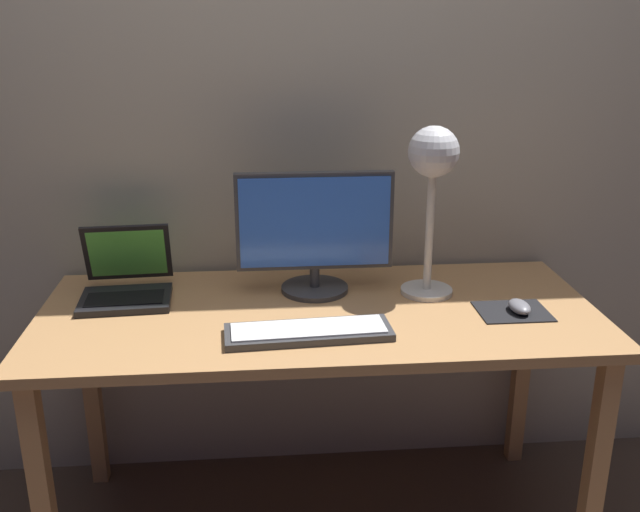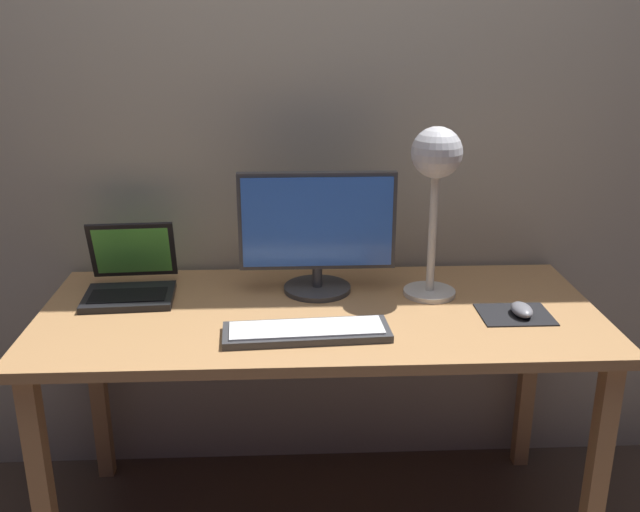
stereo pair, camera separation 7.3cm
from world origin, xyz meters
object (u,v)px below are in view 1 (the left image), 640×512
Objects in this scene: monitor at (314,230)px; keyboard_main at (308,332)px; laptop at (127,277)px; mouse at (519,307)px; desk_lamp at (433,170)px.

keyboard_main is (-0.04, -0.32, -0.18)m from monitor.
laptop reaches higher than mouse.
desk_lamp is 5.29× the size of mouse.
keyboard_main is 0.59m from desk_lamp.
keyboard_main is 0.88× the size of desk_lamp.
laptop reaches higher than keyboard_main.
laptop is 0.56× the size of desk_lamp.
mouse is at bearing -11.67° from laptop.
desk_lamp is at bearing -7.90° from monitor.
mouse is (0.61, 0.10, 0.01)m from keyboard_main.
desk_lamp is (0.38, 0.27, 0.37)m from keyboard_main.
desk_lamp is 0.46m from mouse.
desk_lamp reaches higher than mouse.
monitor is 1.65× the size of laptop.
monitor is at bearing 82.94° from keyboard_main.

